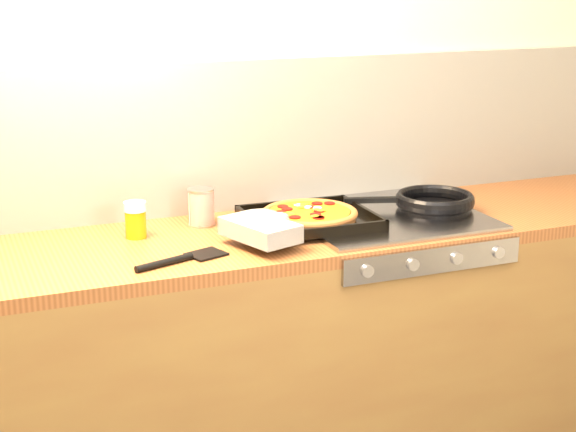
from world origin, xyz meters
name	(u,v)px	position (x,y,z in m)	size (l,w,h in m)	color
room_shell	(225,137)	(0.00, 1.39, 1.15)	(3.20, 3.20, 3.20)	white
counter_run	(257,367)	(0.00, 1.10, 0.45)	(3.20, 0.62, 0.90)	brown
stovetop	(385,217)	(0.45, 1.10, 0.91)	(0.60, 0.56, 0.02)	gray
pizza_on_tray	(295,219)	(0.12, 1.07, 0.94)	(0.52, 0.44, 0.07)	black
frying_pan	(433,202)	(0.63, 1.10, 0.94)	(0.46, 0.33, 0.04)	black
tomato_can	(201,207)	(-0.13, 1.25, 0.96)	(0.09, 0.09, 0.12)	#A80D0D
juice_glass	(136,219)	(-0.35, 1.20, 0.96)	(0.07, 0.07, 0.11)	orange
wooden_spoon	(268,211)	(0.11, 1.29, 0.91)	(0.29, 0.14, 0.02)	#A37E45
black_spatula	(182,259)	(-0.28, 0.92, 0.91)	(0.28, 0.14, 0.02)	black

